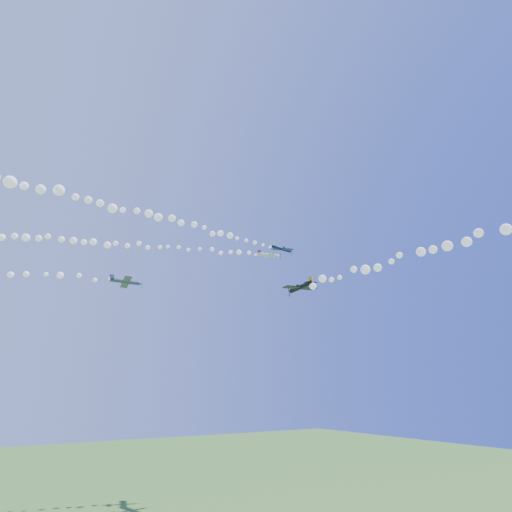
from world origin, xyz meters
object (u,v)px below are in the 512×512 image
plane_navy (282,249)px  plane_black (300,287)px  plane_white (269,255)px  plane_grey (126,282)px

plane_navy → plane_black: bearing=-123.3°
plane_navy → plane_white: bearing=84.8°
plane_white → plane_black: bearing=-94.8°
plane_white → plane_black: size_ratio=0.91×
plane_white → plane_navy: size_ratio=0.93×
plane_navy → plane_black: plane_navy is taller
plane_grey → plane_black: size_ratio=0.94×
plane_navy → plane_grey: (-35.24, 2.16, -12.31)m
plane_white → plane_navy: plane_navy is taller
plane_grey → plane_black: plane_grey is taller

